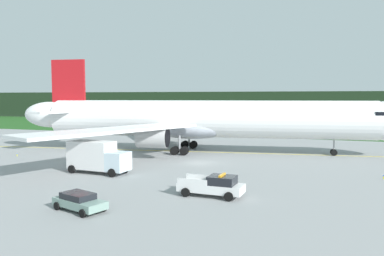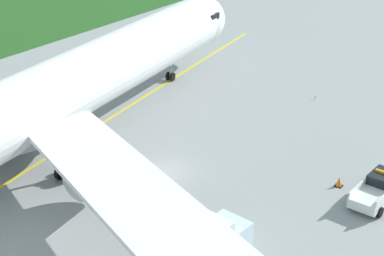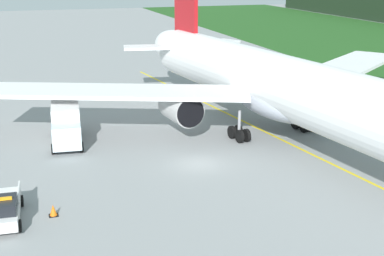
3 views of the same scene
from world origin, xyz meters
The scene contains 7 objects.
ground centered at (0.00, 0.00, 0.00)m, with size 320.00×320.00×0.00m, color gray.
taxiway_centerline_main centered at (-1.80, 9.50, 0.00)m, with size 76.47×0.30×0.01m, color yellow.
airliner centered at (-2.51, 9.40, 4.84)m, with size 58.06×49.93×14.13m.
ops_pickup_truck centered at (5.95, -14.90, 0.90)m, with size 5.57×2.58×1.94m.
catering_truck centered at (-8.64, -9.51, 1.83)m, with size 7.08×3.16×3.62m.
apron_cone centered at (6.06, -11.85, 0.37)m, with size 0.60×0.60×0.75m.
taxiway_edge_light_west centered at (-25.67, -2.96, 0.23)m, with size 0.12×0.12×0.42m.
Camera 3 is at (39.01, -13.29, 15.46)m, focal length 51.02 mm.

